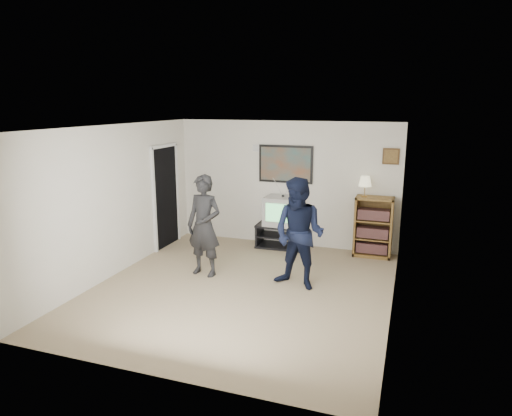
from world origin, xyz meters
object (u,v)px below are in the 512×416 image
Objects in this scene: media_stand at (280,236)px; person_tall at (204,226)px; crt_television at (283,211)px; bookshelf at (373,227)px; person_short at (299,234)px.

media_stand is 2.10m from person_tall.
crt_television is 2.03m from person_tall.
crt_television is at bearing -1.21° from media_stand.
bookshelf is (1.80, 0.05, 0.33)m from media_stand.
person_short is at bearing -65.05° from crt_television.
person_tall is at bearing -143.73° from bookshelf.
media_stand is 1.40× the size of crt_television.
bookshelf reaches higher than media_stand.
person_short is (-0.97, -1.92, 0.30)m from bookshelf.
media_stand is 1.83m from bookshelf.
bookshelf is at bearing 3.73° from crt_television.
bookshelf reaches higher than crt_television.
bookshelf is at bearing 0.39° from media_stand.
crt_television reaches higher than media_stand.
person_short is (0.83, -1.87, 0.64)m from media_stand.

